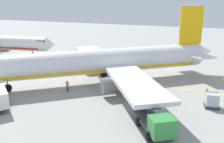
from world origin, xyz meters
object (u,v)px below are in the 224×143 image
service_truck_fuel (156,124)px  crew_loader_right (67,85)px  airliner_foreground (103,62)px  crew_marshaller (207,93)px  cargo_container_near (212,100)px  crew_loader_left (139,75)px

service_truck_fuel → crew_loader_right: (6.35, 14.93, -0.20)m
airliner_foreground → crew_loader_right: (-6.05, 2.61, -2.42)m
crew_marshaller → crew_loader_right: crew_loader_right is taller
airliner_foreground → crew_loader_right: size_ratio=19.86×
cargo_container_near → crew_marshaller: 2.56m
airliner_foreground → crew_marshaller: bearing=-92.3°
crew_marshaller → crew_loader_left: (3.88, 10.87, 0.01)m
cargo_container_near → crew_loader_left: size_ratio=1.19×
cargo_container_near → crew_loader_right: 19.52m
airliner_foreground → crew_loader_right: bearing=156.7°
crew_marshaller → crew_loader_left: crew_loader_left is taller
service_truck_fuel → crew_marshaller: (11.77, -3.51, -0.20)m
crew_loader_right → airliner_foreground: bearing=-23.3°
airliner_foreground → crew_loader_left: airliner_foreground is taller
service_truck_fuel → crew_loader_left: 17.30m
airliner_foreground → service_truck_fuel: size_ratio=4.99×
crew_marshaller → crew_loader_right: bearing=106.4°
service_truck_fuel → crew_marshaller: size_ratio=4.01×
airliner_foreground → cargo_container_near: airliner_foreground is taller
cargo_container_near → crew_marshaller: size_ratio=1.19×
cargo_container_near → crew_loader_right: cargo_container_near is taller
airliner_foreground → crew_loader_right: 7.02m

